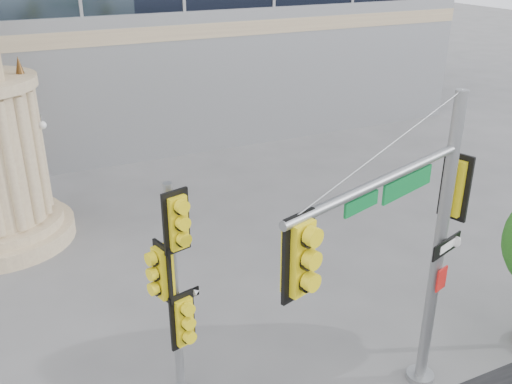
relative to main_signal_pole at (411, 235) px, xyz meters
name	(u,v)px	position (x,y,z in m)	size (l,w,h in m)	color
ground	(316,358)	(-0.60, 1.86, -3.89)	(120.00, 120.00, 0.00)	#545456
main_signal_pole	(411,235)	(0.00, 0.00, 0.00)	(4.70, 1.92, 6.27)	slate
secondary_signal_pole	(175,283)	(-3.73, 1.96, -1.09)	(0.88, 0.63, 4.76)	slate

